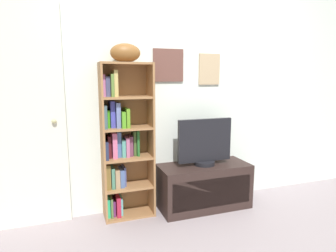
% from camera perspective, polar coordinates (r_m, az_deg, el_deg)
% --- Properties ---
extents(back_wall, '(4.80, 0.08, 2.44)m').
position_cam_1_polar(back_wall, '(3.13, 3.17, 6.57)').
color(back_wall, silver).
rests_on(back_wall, ground).
extents(bookshelf, '(0.50, 0.26, 1.52)m').
position_cam_1_polar(bookshelf, '(2.88, -9.11, -3.47)').
color(bookshelf, '#986A42').
rests_on(bookshelf, ground).
extents(football, '(0.29, 0.19, 0.17)m').
position_cam_1_polar(football, '(2.79, -8.43, 14.10)').
color(football, brown).
rests_on(football, bookshelf).
extents(tv_stand, '(0.97, 0.42, 0.47)m').
position_cam_1_polar(tv_stand, '(3.18, 7.11, -11.68)').
color(tv_stand, '#2C1F1C').
rests_on(tv_stand, ground).
extents(television, '(0.59, 0.22, 0.49)m').
position_cam_1_polar(television, '(3.04, 7.28, -3.34)').
color(television, black).
rests_on(television, tv_stand).
extents(door, '(0.87, 0.09, 2.06)m').
position_cam_1_polar(door, '(2.90, -28.17, 1.37)').
color(door, silver).
rests_on(door, ground).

